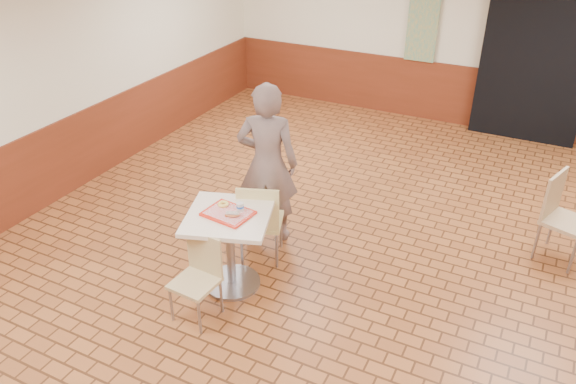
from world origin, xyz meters
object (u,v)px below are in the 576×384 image
at_px(ring_donut, 223,204).
at_px(paper_cup, 240,207).
at_px(chair_main_back, 260,219).
at_px(main_table, 230,238).
at_px(customer, 268,164).
at_px(serving_tray, 228,213).
at_px(chair_second_left, 561,213).
at_px(long_john_donut, 232,215).
at_px(chair_main_front, 199,273).

height_order(ring_donut, paper_cup, paper_cup).
bearing_deg(chair_main_back, main_table, 62.08).
distance_m(chair_main_back, customer, 0.65).
relative_size(serving_tray, paper_cup, 4.86).
distance_m(main_table, chair_second_left, 3.56).
bearing_deg(paper_cup, customer, 101.74).
bearing_deg(paper_cup, ring_donut, 176.22).
relative_size(main_table, customer, 0.45).
xyz_separation_m(chair_main_back, customer, (-0.16, 0.48, 0.40)).
xyz_separation_m(main_table, long_john_donut, (0.08, -0.05, 0.33)).
bearing_deg(customer, chair_second_left, -177.88).
distance_m(main_table, ring_donut, 0.35).
bearing_deg(chair_main_front, ring_donut, 100.88).
relative_size(chair_main_back, ring_donut, 8.65).
xyz_separation_m(customer, serving_tray, (0.09, -0.98, -0.07)).
distance_m(chair_main_back, chair_second_left, 3.25).
distance_m(serving_tray, ring_donut, 0.14).
distance_m(main_table, chair_main_front, 0.51).
distance_m(chair_main_back, long_john_donut, 0.66).
height_order(customer, serving_tray, customer).
relative_size(customer, long_john_donut, 12.19).
relative_size(chair_main_back, paper_cup, 10.47).
distance_m(main_table, serving_tray, 0.29).
xyz_separation_m(customer, ring_donut, (-0.01, -0.90, -0.04)).
height_order(main_table, paper_cup, paper_cup).
bearing_deg(main_table, customer, 95.41).
bearing_deg(ring_donut, long_john_donut, -35.56).
bearing_deg(customer, ring_donut, 71.94).
height_order(chair_main_front, paper_cup, paper_cup).
bearing_deg(chair_main_back, ring_donut, 47.07).
height_order(main_table, chair_main_back, chair_main_back).
relative_size(customer, serving_tray, 4.20).
bearing_deg(main_table, serving_tray, 14.04).
bearing_deg(long_john_donut, chair_main_front, -104.50).
relative_size(serving_tray, chair_second_left, 0.45).
xyz_separation_m(chair_main_front, paper_cup, (0.13, 0.57, 0.45)).
bearing_deg(chair_second_left, long_john_donut, 144.72).
distance_m(customer, ring_donut, 0.90).
xyz_separation_m(ring_donut, long_john_donut, (0.19, -0.13, 0.00)).
xyz_separation_m(chair_main_back, ring_donut, (-0.17, -0.42, 0.36)).
relative_size(chair_main_front, ring_donut, 7.63).
bearing_deg(chair_second_left, ring_donut, 141.25).
height_order(customer, paper_cup, customer).
xyz_separation_m(customer, long_john_donut, (0.17, -1.03, -0.04)).
xyz_separation_m(long_john_donut, paper_cup, (0.02, 0.12, 0.03)).
height_order(chair_main_back, long_john_donut, chair_main_back).
bearing_deg(serving_tray, long_john_donut, -31.76).
relative_size(ring_donut, paper_cup, 1.21).
xyz_separation_m(chair_main_front, ring_donut, (-0.07, 0.58, 0.42)).
distance_m(long_john_donut, paper_cup, 0.12).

